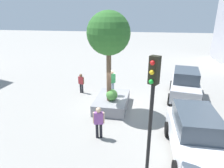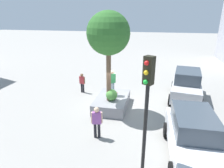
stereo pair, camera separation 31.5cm
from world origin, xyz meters
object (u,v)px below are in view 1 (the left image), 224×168
object	(u,v)px
sedan_parked	(185,84)
police_car	(195,135)
planter_ledge	(112,102)
skateboard	(112,94)
plaza_tree	(109,34)
traffic_light_corner	(152,103)
skateboarder	(112,80)
pedestrian_crossing	(81,82)
passerby_with_bag	(99,121)

from	to	relation	value
sedan_parked	police_car	xyz separation A→B (m)	(6.36, -0.63, -0.03)
planter_ledge	skateboard	bearing A→B (deg)	-168.45
plaza_tree	traffic_light_corner	distance (m)	5.97
plaza_tree	police_car	bearing A→B (deg)	51.24
plaza_tree	skateboard	world-z (taller)	plaza_tree
planter_ledge	skateboard	distance (m)	0.57
plaza_tree	skateboarder	distance (m)	3.11
pedestrian_crossing	skateboarder	bearing A→B (deg)	59.25
skateboarder	sedan_parked	world-z (taller)	skateboarder
police_car	pedestrian_crossing	world-z (taller)	police_car
skateboard	planter_ledge	bearing A→B (deg)	11.55
skateboard	traffic_light_corner	xyz separation A→B (m)	(6.06, 2.39, 2.38)
skateboarder	skateboard	bearing A→B (deg)	135.00
pedestrian_crossing	police_car	bearing A→B (deg)	49.77
planter_ledge	pedestrian_crossing	distance (m)	3.45
skateboarder	pedestrian_crossing	distance (m)	3.23
skateboard	skateboarder	distance (m)	0.95
skateboard	police_car	xyz separation A→B (m)	(4.31, 4.30, 0.27)
plaza_tree	planter_ledge	bearing A→B (deg)	166.47
plaza_tree	skateboarder	xyz separation A→B (m)	(-0.84, 0.03, -2.99)
sedan_parked	skateboard	bearing A→B (deg)	-67.47
police_car	sedan_parked	bearing A→B (deg)	174.38
planter_ledge	passerby_with_bag	bearing A→B (deg)	-0.06
traffic_light_corner	skateboard	bearing A→B (deg)	-158.48
planter_ledge	passerby_with_bag	world-z (taller)	passerby_with_bag
plaza_tree	passerby_with_bag	world-z (taller)	plaza_tree
skateboarder	police_car	size ratio (longest dim) A/B	0.37
skateboarder	traffic_light_corner	bearing A→B (deg)	21.52
police_car	passerby_with_bag	bearing A→B (deg)	-96.77
planter_ledge	police_car	distance (m)	5.80
planter_ledge	sedan_parked	xyz separation A→B (m)	(-2.44, 4.85, 0.70)
traffic_light_corner	police_car	bearing A→B (deg)	132.45
skateboarder	pedestrian_crossing	bearing A→B (deg)	-120.75
skateboarder	traffic_light_corner	distance (m)	6.67
skateboard	traffic_light_corner	size ratio (longest dim) A/B	0.17
skateboarder	pedestrian_crossing	size ratio (longest dim) A/B	1.06
police_car	passerby_with_bag	xyz separation A→B (m)	(-0.50, -4.23, -0.07)
skateboarder	police_car	xyz separation A→B (m)	(4.31, 4.30, -0.68)
traffic_light_corner	passerby_with_bag	size ratio (longest dim) A/B	2.81
planter_ledge	pedestrian_crossing	size ratio (longest dim) A/B	2.06
plaza_tree	traffic_light_corner	world-z (taller)	plaza_tree
sedan_parked	passerby_with_bag	xyz separation A→B (m)	(5.86, -4.85, -0.10)
police_car	passerby_with_bag	distance (m)	4.26
skateboarder	traffic_light_corner	world-z (taller)	traffic_light_corner
skateboard	passerby_with_bag	size ratio (longest dim) A/B	0.47
plaza_tree	skateboard	xyz separation A→B (m)	(-0.84, 0.03, -3.94)
sedan_parked	plaza_tree	bearing A→B (deg)	-59.83
pedestrian_crossing	plaza_tree	bearing A→B (deg)	47.51
skateboard	passerby_with_bag	xyz separation A→B (m)	(3.81, 0.08, 0.19)
planter_ledge	skateboard	xyz separation A→B (m)	(-0.39, -0.08, 0.40)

